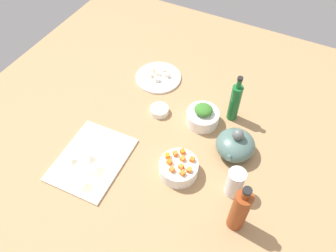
# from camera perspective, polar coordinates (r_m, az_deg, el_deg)

# --- Properties ---
(tabletop) EXTENTS (1.90, 1.90, 0.03)m
(tabletop) POSITION_cam_1_polar(r_m,az_deg,el_deg) (1.43, 0.00, -1.63)
(tabletop) COLOR #A17C52
(tabletop) RESTS_ON ground
(cutting_board) EXTENTS (0.34, 0.27, 0.01)m
(cutting_board) POSITION_cam_1_polar(r_m,az_deg,el_deg) (1.37, -13.25, -5.75)
(cutting_board) COLOR silver
(cutting_board) RESTS_ON tabletop
(plate_tofu) EXTENTS (0.23, 0.23, 0.01)m
(plate_tofu) POSITION_cam_1_polar(r_m,az_deg,el_deg) (1.66, -1.72, 8.53)
(plate_tofu) COLOR white
(plate_tofu) RESTS_ON tabletop
(bowl_greens) EXTENTS (0.14, 0.14, 0.06)m
(bowl_greens) POSITION_cam_1_polar(r_m,az_deg,el_deg) (1.45, 6.11, 1.51)
(bowl_greens) COLOR white
(bowl_greens) RESTS_ON tabletop
(bowl_carrots) EXTENTS (0.15, 0.15, 0.06)m
(bowl_carrots) POSITION_cam_1_polar(r_m,az_deg,el_deg) (1.28, 1.86, -7.46)
(bowl_carrots) COLOR white
(bowl_carrots) RESTS_ON tabletop
(bowl_small_side) EXTENTS (0.08, 0.08, 0.03)m
(bowl_small_side) POSITION_cam_1_polar(r_m,az_deg,el_deg) (1.49, -1.53, 2.76)
(bowl_small_side) COLOR white
(bowl_small_side) RESTS_ON tabletop
(teapot) EXTENTS (0.18, 0.16, 0.14)m
(teapot) POSITION_cam_1_polar(r_m,az_deg,el_deg) (1.35, 11.78, -3.23)
(teapot) COLOR #4B6861
(teapot) RESTS_ON tabletop
(bottle_0) EXTENTS (0.06, 0.06, 0.25)m
(bottle_0) POSITION_cam_1_polar(r_m,az_deg,el_deg) (1.14, 12.49, -14.27)
(bottle_0) COLOR #893815
(bottle_0) RESTS_ON tabletop
(bottle_1) EXTENTS (0.05, 0.05, 0.24)m
(bottle_1) POSITION_cam_1_polar(r_m,az_deg,el_deg) (1.44, 11.69, 4.17)
(bottle_1) COLOR #1A652C
(bottle_1) RESTS_ON tabletop
(drinking_glass_0) EXTENTS (0.07, 0.07, 0.13)m
(drinking_glass_0) POSITION_cam_1_polar(r_m,az_deg,el_deg) (1.24, 11.69, -9.73)
(drinking_glass_0) COLOR white
(drinking_glass_0) RESTS_ON tabletop
(carrot_cube_0) EXTENTS (0.02, 0.02, 0.02)m
(carrot_cube_0) POSITION_cam_1_polar(r_m,az_deg,el_deg) (1.25, 0.26, -6.37)
(carrot_cube_0) COLOR orange
(carrot_cube_0) RESTS_ON bowl_carrots
(carrot_cube_1) EXTENTS (0.02, 0.02, 0.02)m
(carrot_cube_1) POSITION_cam_1_polar(r_m,az_deg,el_deg) (1.23, 2.56, -8.30)
(carrot_cube_1) COLOR orange
(carrot_cube_1) RESTS_ON bowl_carrots
(carrot_cube_2) EXTENTS (0.02, 0.02, 0.02)m
(carrot_cube_2) POSITION_cam_1_polar(r_m,az_deg,el_deg) (1.26, 2.59, -5.76)
(carrot_cube_2) COLOR orange
(carrot_cube_2) RESTS_ON bowl_carrots
(carrot_cube_3) EXTENTS (0.02, 0.02, 0.02)m
(carrot_cube_3) POSITION_cam_1_polar(r_m,az_deg,el_deg) (1.24, 3.73, -7.71)
(carrot_cube_3) COLOR orange
(carrot_cube_3) RESTS_ON bowl_carrots
(carrot_cube_4) EXTENTS (0.03, 0.03, 0.02)m
(carrot_cube_4) POSITION_cam_1_polar(r_m,az_deg,el_deg) (1.27, 1.31, -4.88)
(carrot_cube_4) COLOR orange
(carrot_cube_4) RESTS_ON bowl_carrots
(carrot_cube_5) EXTENTS (0.02, 0.02, 0.02)m
(carrot_cube_5) POSITION_cam_1_polar(r_m,az_deg,el_deg) (1.23, 0.71, -7.67)
(carrot_cube_5) COLOR orange
(carrot_cube_5) RESTS_ON bowl_carrots
(carrot_cube_6) EXTENTS (0.02, 0.02, 0.02)m
(carrot_cube_6) POSITION_cam_1_polar(r_m,az_deg,el_deg) (1.26, 4.27, -5.88)
(carrot_cube_6) COLOR orange
(carrot_cube_6) RESTS_ON bowl_carrots
(carrot_cube_7) EXTENTS (0.02, 0.02, 0.02)m
(carrot_cube_7) POSITION_cam_1_polar(r_m,az_deg,el_deg) (1.24, 2.32, -7.16)
(carrot_cube_7) COLOR orange
(carrot_cube_7) RESTS_ON bowl_carrots
(carrot_cube_8) EXTENTS (0.03, 0.03, 0.02)m
(carrot_cube_8) POSITION_cam_1_polar(r_m,az_deg,el_deg) (1.28, 2.59, -4.54)
(carrot_cube_8) COLOR orange
(carrot_cube_8) RESTS_ON bowl_carrots
(carrot_cube_9) EXTENTS (0.02, 0.02, 0.02)m
(carrot_cube_9) POSITION_cam_1_polar(r_m,az_deg,el_deg) (1.27, -0.09, -5.24)
(carrot_cube_9) COLOR orange
(carrot_cube_9) RESTS_ON bowl_carrots
(chopped_greens_mound) EXTENTS (0.08, 0.09, 0.04)m
(chopped_greens_mound) POSITION_cam_1_polar(r_m,az_deg,el_deg) (1.41, 6.28, 2.87)
(chopped_greens_mound) COLOR #367327
(chopped_greens_mound) RESTS_ON bowl_greens
(tofu_cube_0) EXTENTS (0.03, 0.03, 0.02)m
(tofu_cube_0) POSITION_cam_1_polar(r_m,az_deg,el_deg) (1.65, -2.98, 8.98)
(tofu_cube_0) COLOR #FBEDC9
(tofu_cube_0) RESTS_ON plate_tofu
(tofu_cube_1) EXTENTS (0.03, 0.03, 0.02)m
(tofu_cube_1) POSITION_cam_1_polar(r_m,az_deg,el_deg) (1.66, -1.79, 9.31)
(tofu_cube_1) COLOR white
(tofu_cube_1) RESTS_ON plate_tofu
(tofu_cube_2) EXTENTS (0.03, 0.03, 0.02)m
(tofu_cube_2) POSITION_cam_1_polar(r_m,az_deg,el_deg) (1.62, -1.89, 8.22)
(tofu_cube_2) COLOR silver
(tofu_cube_2) RESTS_ON plate_tofu
(tofu_cube_3) EXTENTS (0.03, 0.03, 0.02)m
(tofu_cube_3) POSITION_cam_1_polar(r_m,az_deg,el_deg) (1.67, -0.58, 9.70)
(tofu_cube_3) COLOR silver
(tofu_cube_3) RESTS_ON plate_tofu
(tofu_cube_4) EXTENTS (0.02, 0.02, 0.02)m
(tofu_cube_4) POSITION_cam_1_polar(r_m,az_deg,el_deg) (1.64, -0.15, 8.92)
(tofu_cube_4) COLOR white
(tofu_cube_4) RESTS_ON plate_tofu
(tofu_cube_5) EXTENTS (0.03, 0.03, 0.02)m
(tofu_cube_5) POSITION_cam_1_polar(r_m,az_deg,el_deg) (1.68, -2.76, 9.90)
(tofu_cube_5) COLOR #F4E7CA
(tofu_cube_5) RESTS_ON plate_tofu
(dumpling_0) EXTENTS (0.05, 0.05, 0.02)m
(dumpling_0) POSITION_cam_1_polar(r_m,az_deg,el_deg) (1.30, -14.28, -10.14)
(dumpling_0) COLOR beige
(dumpling_0) RESTS_ON cutting_board
(dumpling_1) EXTENTS (0.06, 0.06, 0.02)m
(dumpling_1) POSITION_cam_1_polar(r_m,az_deg,el_deg) (1.32, -12.36, -7.63)
(dumpling_1) COLOR beige
(dumpling_1) RESTS_ON cutting_board
(dumpling_2) EXTENTS (0.05, 0.05, 0.02)m
(dumpling_2) POSITION_cam_1_polar(r_m,az_deg,el_deg) (1.36, -13.48, -5.45)
(dumpling_2) COLOR beige
(dumpling_2) RESTS_ON cutting_board
(dumpling_3) EXTENTS (0.06, 0.06, 0.02)m
(dumpling_3) POSITION_cam_1_polar(r_m,az_deg,el_deg) (1.37, -16.63, -5.83)
(dumpling_3) COLOR beige
(dumpling_3) RESTS_ON cutting_board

